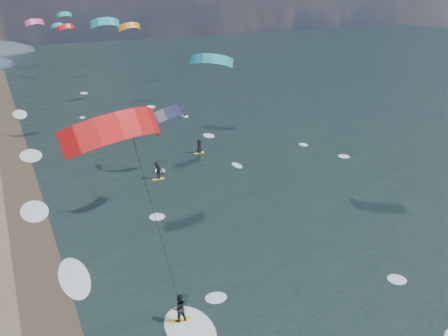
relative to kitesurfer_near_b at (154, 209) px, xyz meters
name	(u,v)px	position (x,y,z in m)	size (l,w,h in m)	color
wet_sand_strip	(53,335)	(-4.17, 6.07, -9.27)	(3.00, 240.00, 0.00)	#382D23
kitesurfer_near_b	(154,209)	(0.00, 0.00, 0.00)	(7.08, 8.68, 14.36)	yellow
far_kitesurfers	(159,155)	(9.03, 28.20, -8.43)	(7.97, 15.38, 1.75)	yellow
bg_kite_field	(103,35)	(8.75, 48.58, 1.27)	(14.82, 71.67, 6.01)	#D83F8C
shoreline_surf	(63,282)	(-2.97, 10.82, -9.27)	(2.40, 79.40, 0.11)	white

